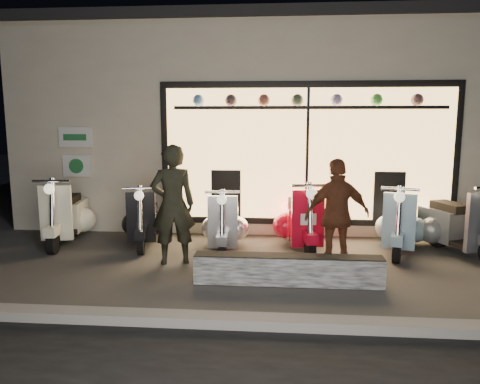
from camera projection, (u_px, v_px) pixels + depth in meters
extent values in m
plane|color=#383533|center=(258.00, 268.00, 6.99)|extent=(40.00, 40.00, 0.00)
cube|color=slate|center=(250.00, 322.00, 5.01)|extent=(40.00, 0.25, 0.12)
cube|color=beige|center=(268.00, 126.00, 11.59)|extent=(10.00, 6.00, 4.00)
cube|color=black|center=(269.00, 39.00, 11.26)|extent=(10.20, 6.20, 0.20)
cube|color=black|center=(307.00, 154.00, 8.62)|extent=(5.45, 0.06, 2.65)
cube|color=#FFBF6B|center=(307.00, 154.00, 8.58)|extent=(5.20, 0.04, 2.40)
cube|color=black|center=(308.00, 107.00, 8.41)|extent=(4.90, 0.06, 0.06)
cube|color=white|center=(75.00, 137.00, 8.92)|extent=(0.65, 0.04, 0.38)
cube|color=white|center=(77.00, 166.00, 9.01)|extent=(0.55, 0.04, 0.42)
cube|color=black|center=(288.00, 270.00, 6.28)|extent=(2.52, 0.28, 0.40)
cylinder|color=black|center=(222.00, 250.00, 7.27)|extent=(0.12, 0.36, 0.35)
cylinder|color=black|center=(226.00, 234.00, 8.29)|extent=(0.15, 0.36, 0.35)
cube|color=silver|center=(223.00, 222.00, 7.42)|extent=(0.48, 0.10, 0.85)
cube|color=silver|center=(225.00, 223.00, 8.16)|extent=(0.48, 0.75, 0.48)
cube|color=black|center=(225.00, 208.00, 8.01)|extent=(0.32, 0.60, 0.12)
sphere|color=#FFF2CC|center=(222.00, 200.00, 7.14)|extent=(0.16, 0.16, 0.16)
cylinder|color=black|center=(310.00, 250.00, 7.27)|extent=(0.17, 0.40, 0.38)
cylinder|color=black|center=(297.00, 232.00, 8.38)|extent=(0.19, 0.40, 0.38)
cube|color=red|center=(308.00, 219.00, 7.43)|extent=(0.53, 0.15, 0.93)
cube|color=red|center=(298.00, 220.00, 8.23)|extent=(0.58, 0.85, 0.52)
cube|color=black|center=(300.00, 204.00, 8.07)|extent=(0.40, 0.67, 0.14)
sphere|color=#FFF2CC|center=(312.00, 194.00, 7.11)|extent=(0.19, 0.19, 0.17)
cylinder|color=black|center=(141.00, 244.00, 7.63)|extent=(0.17, 0.37, 0.35)
cylinder|color=black|center=(146.00, 229.00, 8.64)|extent=(0.19, 0.37, 0.35)
cube|color=black|center=(141.00, 217.00, 7.78)|extent=(0.48, 0.17, 0.85)
cube|color=black|center=(145.00, 219.00, 8.51)|extent=(0.57, 0.80, 0.48)
cube|color=black|center=(144.00, 204.00, 8.36)|extent=(0.40, 0.63, 0.12)
sphere|color=#FFF2CC|center=(139.00, 196.00, 7.49)|extent=(0.18, 0.18, 0.16)
cylinder|color=black|center=(53.00, 242.00, 7.67)|extent=(0.17, 0.40, 0.39)
cylinder|color=black|center=(73.00, 226.00, 8.80)|extent=(0.19, 0.40, 0.39)
cube|color=#F4EFC7|center=(56.00, 213.00, 7.84)|extent=(0.53, 0.16, 0.94)
cube|color=#F4EFC7|center=(70.00, 215.00, 8.65)|extent=(0.59, 0.86, 0.53)
cube|color=black|center=(67.00, 199.00, 8.48)|extent=(0.41, 0.68, 0.14)
sphere|color=#FFF2CC|center=(49.00, 189.00, 7.52)|extent=(0.20, 0.20, 0.17)
cylinder|color=black|center=(397.00, 251.00, 7.19)|extent=(0.22, 0.39, 0.37)
cylinder|color=black|center=(401.00, 235.00, 8.19)|extent=(0.24, 0.39, 0.37)
cube|color=#86AABE|center=(399.00, 221.00, 7.33)|extent=(0.50, 0.22, 0.90)
cube|color=#86AABE|center=(401.00, 224.00, 8.05)|extent=(0.67, 0.87, 0.50)
cube|color=black|center=(402.00, 207.00, 7.90)|extent=(0.48, 0.68, 0.13)
sphere|color=#FFF2CC|center=(399.00, 197.00, 7.04)|extent=(0.21, 0.21, 0.16)
cylinder|color=black|center=(439.00, 236.00, 8.09)|extent=(0.27, 0.41, 0.39)
cube|color=#5B5E62|center=(444.00, 224.00, 7.94)|extent=(0.74, 0.92, 0.52)
cube|color=black|center=(450.00, 207.00, 7.78)|extent=(0.53, 0.71, 0.14)
imported|color=black|center=(173.00, 205.00, 7.08)|extent=(0.77, 0.62, 1.83)
imported|color=brown|center=(337.00, 215.00, 6.77)|extent=(1.03, 0.61, 1.65)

